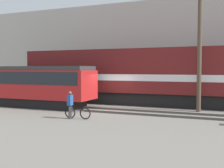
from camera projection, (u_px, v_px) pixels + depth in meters
The scene contains 9 objects.
ground_plane at pixel (110, 108), 20.44m from camera, with size 120.00×120.00×0.00m, color slate.
track_near at pixel (101, 110), 19.11m from camera, with size 60.00×1.51×0.14m.
track_far at pixel (124, 103), 23.26m from camera, with size 60.00×1.51×0.14m.
building_backdrop at pixel (149, 51), 30.04m from camera, with size 48.49×6.00×9.45m.
freight_locomotive at pixel (148, 76), 22.36m from camera, with size 21.09×3.04×5.03m.
streetcar at pixel (17, 83), 21.79m from camera, with size 12.71×2.54×3.06m.
bicycle at pixel (78, 113), 16.10m from camera, with size 1.64×0.44×0.74m.
person at pixel (70, 102), 16.06m from camera, with size 0.24×0.37×1.59m.
utility_pole_left at pixel (199, 54), 18.62m from camera, with size 0.29×0.29×7.66m.
Camera 1 is at (7.97, -18.69, 2.88)m, focal length 45.00 mm.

